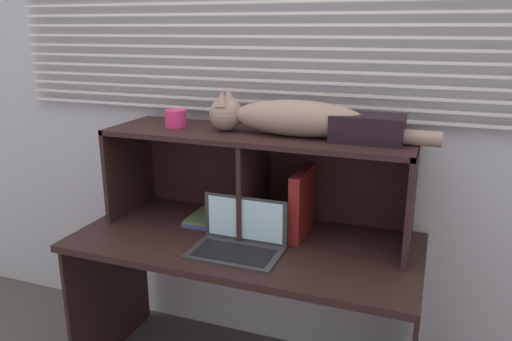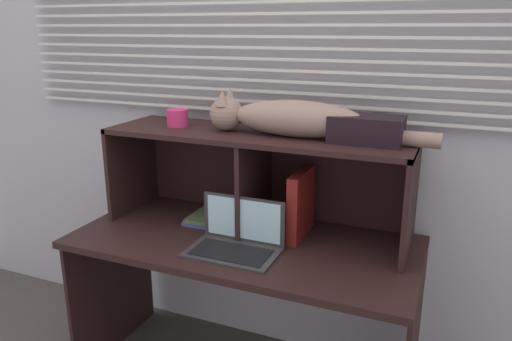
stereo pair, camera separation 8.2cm
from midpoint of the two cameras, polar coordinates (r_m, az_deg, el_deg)
name	(u,v)px [view 2 (the right image)]	position (r m, az deg, el deg)	size (l,w,h in m)	color
back_panel_with_blinds	(276,99)	(2.27, 3.43, 8.31)	(4.40, 0.08, 2.50)	#B6BABF
desk	(244,268)	(2.14, -0.32, -11.29)	(1.45, 0.68, 0.71)	black
hutch_shelf_unit	(259,160)	(2.13, 1.43, 1.23)	(1.32, 0.38, 0.43)	black
cat	(289,118)	(2.01, 5.00, 6.08)	(0.95, 0.17, 0.18)	gray
laptop	(236,240)	(1.97, -1.12, -8.13)	(0.36, 0.23, 0.20)	#313131
binder_upright	(301,204)	(2.08, 6.40, -3.86)	(0.05, 0.25, 0.29)	maroon
book_stack	(210,216)	(2.29, -4.38, -5.35)	(0.16, 0.24, 0.03)	#404980
small_basket	(177,118)	(2.23, -8.10, 6.09)	(0.09, 0.09, 0.08)	#D9306E
storage_box	(366,129)	(1.94, 13.92, 4.67)	(0.28, 0.16, 0.10)	black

